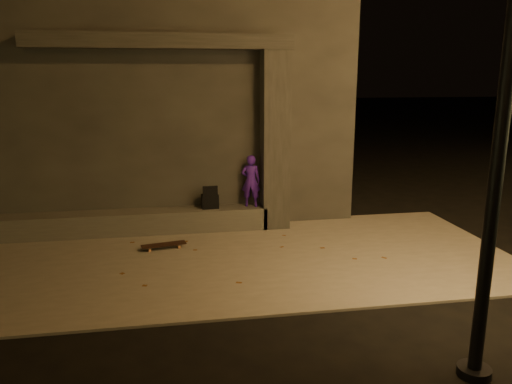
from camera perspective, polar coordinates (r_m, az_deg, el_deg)
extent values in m
plane|color=black|center=(6.96, -5.54, -13.88)|extent=(120.00, 120.00, 0.00)
cube|color=slate|center=(8.78, -6.55, -7.84)|extent=(11.00, 4.40, 0.04)
cube|color=#33302E|center=(12.71, -12.67, 10.41)|extent=(9.00, 5.00, 5.20)
cube|color=#504F49|center=(10.41, -15.45, -3.41)|extent=(6.00, 0.55, 0.45)
cube|color=#33302E|center=(10.24, 2.17, 5.82)|extent=(0.55, 0.55, 3.60)
cube|color=#33302E|center=(10.00, -10.76, 16.56)|extent=(5.00, 0.70, 0.28)
imported|color=#4A1BB1|center=(10.29, -0.60, 1.28)|extent=(0.45, 0.36, 1.08)
cube|color=black|center=(10.28, -5.27, -1.07)|extent=(0.35, 0.24, 0.28)
cube|color=black|center=(10.23, -5.30, 0.25)|extent=(0.30, 0.05, 0.20)
cube|color=black|center=(9.38, -10.50, -5.92)|extent=(0.84, 0.36, 0.02)
cylinder|color=#AE7145|center=(9.52, -8.96, -5.91)|extent=(0.06, 0.04, 0.06)
cylinder|color=#AE7145|center=(9.37, -8.76, -6.21)|extent=(0.06, 0.04, 0.06)
cylinder|color=#AE7145|center=(9.43, -12.20, -6.24)|extent=(0.06, 0.04, 0.06)
cylinder|color=#AE7145|center=(9.28, -12.04, -6.55)|extent=(0.06, 0.04, 0.06)
cube|color=#99999E|center=(9.43, -8.87, -5.87)|extent=(0.08, 0.17, 0.02)
cube|color=#99999E|center=(9.34, -12.13, -6.20)|extent=(0.08, 0.17, 0.02)
cylinder|color=black|center=(5.34, 26.80, 11.78)|extent=(0.14, 0.14, 6.33)
cylinder|color=black|center=(6.19, 23.64, -18.26)|extent=(0.36, 0.36, 0.10)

